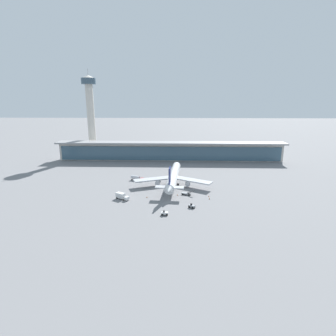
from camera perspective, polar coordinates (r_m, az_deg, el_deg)
The scene contains 13 objects.
ground_plane at distance 150.03m, azimuth -0.19°, elevation -4.08°, with size 1200.00×1200.00×0.00m, color slate.
airliner_on_stand at distance 152.27m, azimuth 1.16°, elevation -1.86°, with size 44.93×58.58×15.59m.
service_truck_near_nose_red at distance 162.09m, azimuth -6.77°, elevation -2.13°, with size 8.78×5.51×2.95m.
service_truck_under_wing_grey at distance 121.81m, azimuth 5.18°, elevation -8.21°, with size 3.32×3.01×2.05m.
service_truck_mid_apron_white at distance 133.21m, azimuth -10.03°, elevation -5.98°, with size 7.40×5.83×3.10m.
service_truck_by_tail_white at distance 114.10m, azimuth -0.75°, elevation -9.78°, with size 2.87×1.73×2.05m.
service_truck_on_taxiway_grey at distance 137.46m, azimuth 4.08°, elevation -5.53°, with size 6.89×3.40×2.70m.
terminal_building at distance 214.51m, azimuth 0.48°, elevation 3.76°, with size 183.60×12.80×15.20m.
control_tower at distance 241.66m, azimuth -16.48°, elevation 12.05°, with size 12.00×12.00×73.30m.
safety_cone_alpha at distance 133.92m, azimuth -4.60°, elevation -6.31°, with size 0.62×0.62×0.70m.
safety_cone_bravo at distance 136.56m, azimuth 8.84°, elevation -6.02°, with size 0.62×0.62×0.70m.
safety_cone_charlie at distance 133.14m, azimuth 8.99°, elevation -6.58°, with size 0.62×0.62×0.70m.
safety_cone_delta at distance 136.70m, azimuth 2.07°, elevation -5.83°, with size 0.62×0.62×0.70m.
Camera 1 is at (5.20, -142.14, 47.73)m, focal length 28.09 mm.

